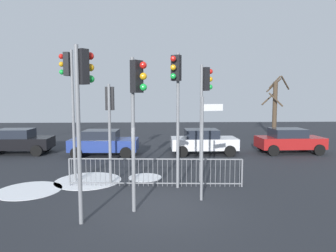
{
  "coord_description": "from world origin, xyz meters",
  "views": [
    {
      "loc": [
        -0.0,
        -9.06,
        3.4
      ],
      "look_at": [
        0.54,
        3.69,
        2.13
      ],
      "focal_mm": 32.22,
      "sensor_mm": 36.0,
      "label": 1
    }
  ],
  "objects_px": {
    "car_black_mid": "(18,141)",
    "car_red_near": "(289,140)",
    "traffic_light_mid_right": "(137,100)",
    "bare_tree_left": "(275,106)",
    "traffic_light_rear_right": "(82,95)",
    "traffic_light_rear_left": "(110,111)",
    "traffic_light_mid_left": "(69,86)",
    "traffic_light_foreground_right": "(204,97)",
    "car_blue_far": "(104,142)",
    "direction_sign_post": "(204,143)",
    "traffic_light_foreground_left": "(177,90)",
    "car_white_trailing": "(203,141)"
  },
  "relations": [
    {
      "from": "traffic_light_foreground_right",
      "to": "car_black_mid",
      "type": "height_order",
      "value": "traffic_light_foreground_right"
    },
    {
      "from": "bare_tree_left",
      "to": "car_red_near",
      "type": "bearing_deg",
      "value": -104.57
    },
    {
      "from": "car_white_trailing",
      "to": "traffic_light_mid_right",
      "type": "bearing_deg",
      "value": -110.48
    },
    {
      "from": "traffic_light_mid_left",
      "to": "car_white_trailing",
      "type": "height_order",
      "value": "traffic_light_mid_left"
    },
    {
      "from": "car_blue_far",
      "to": "car_red_near",
      "type": "relative_size",
      "value": 1.01
    },
    {
      "from": "traffic_light_rear_right",
      "to": "traffic_light_rear_left",
      "type": "xyz_separation_m",
      "value": [
        0.14,
        3.77,
        -0.61
      ]
    },
    {
      "from": "traffic_light_foreground_right",
      "to": "bare_tree_left",
      "type": "height_order",
      "value": "bare_tree_left"
    },
    {
      "from": "traffic_light_rear_left",
      "to": "car_black_mid",
      "type": "relative_size",
      "value": 1.01
    },
    {
      "from": "traffic_light_foreground_left",
      "to": "direction_sign_post",
      "type": "height_order",
      "value": "traffic_light_foreground_left"
    },
    {
      "from": "traffic_light_mid_right",
      "to": "bare_tree_left",
      "type": "relative_size",
      "value": 0.89
    },
    {
      "from": "traffic_light_foreground_right",
      "to": "car_white_trailing",
      "type": "distance_m",
      "value": 6.27
    },
    {
      "from": "traffic_light_foreground_right",
      "to": "car_red_near",
      "type": "distance_m",
      "value": 8.78
    },
    {
      "from": "car_white_trailing",
      "to": "traffic_light_foreground_right",
      "type": "bearing_deg",
      "value": -98.64
    },
    {
      "from": "traffic_light_foreground_left",
      "to": "bare_tree_left",
      "type": "bearing_deg",
      "value": -95.65
    },
    {
      "from": "traffic_light_foreground_left",
      "to": "car_red_near",
      "type": "xyz_separation_m",
      "value": [
        7.24,
        6.71,
        -2.84
      ]
    },
    {
      "from": "traffic_light_foreground_right",
      "to": "car_blue_far",
      "type": "height_order",
      "value": "traffic_light_foreground_right"
    },
    {
      "from": "traffic_light_mid_left",
      "to": "bare_tree_left",
      "type": "bearing_deg",
      "value": -37.59
    },
    {
      "from": "traffic_light_foreground_left",
      "to": "traffic_light_rear_right",
      "type": "bearing_deg",
      "value": 75.36
    },
    {
      "from": "traffic_light_foreground_right",
      "to": "traffic_light_rear_left",
      "type": "bearing_deg",
      "value": -117.04
    },
    {
      "from": "traffic_light_mid_left",
      "to": "car_red_near",
      "type": "distance_m",
      "value": 12.99
    },
    {
      "from": "traffic_light_rear_left",
      "to": "car_red_near",
      "type": "distance_m",
      "value": 11.53
    },
    {
      "from": "direction_sign_post",
      "to": "car_blue_far",
      "type": "relative_size",
      "value": 0.88
    },
    {
      "from": "traffic_light_rear_right",
      "to": "direction_sign_post",
      "type": "height_order",
      "value": "traffic_light_rear_right"
    },
    {
      "from": "traffic_light_foreground_right",
      "to": "traffic_light_rear_right",
      "type": "height_order",
      "value": "traffic_light_rear_right"
    },
    {
      "from": "traffic_light_foreground_right",
      "to": "traffic_light_foreground_left",
      "type": "relative_size",
      "value": 0.93
    },
    {
      "from": "car_blue_far",
      "to": "traffic_light_mid_left",
      "type": "bearing_deg",
      "value": -92.28
    },
    {
      "from": "traffic_light_foreground_left",
      "to": "traffic_light_mid_left",
      "type": "relative_size",
      "value": 0.95
    },
    {
      "from": "car_black_mid",
      "to": "car_red_near",
      "type": "distance_m",
      "value": 16.14
    },
    {
      "from": "traffic_light_mid_left",
      "to": "direction_sign_post",
      "type": "height_order",
      "value": "traffic_light_mid_left"
    },
    {
      "from": "car_red_near",
      "to": "bare_tree_left",
      "type": "distance_m",
      "value": 6.98
    },
    {
      "from": "traffic_light_rear_right",
      "to": "car_blue_far",
      "type": "xyz_separation_m",
      "value": [
        -1.07,
        9.19,
        -2.67
      ]
    },
    {
      "from": "traffic_light_foreground_right",
      "to": "traffic_light_mid_right",
      "type": "bearing_deg",
      "value": -65.05
    },
    {
      "from": "traffic_light_rear_left",
      "to": "bare_tree_left",
      "type": "xyz_separation_m",
      "value": [
        11.45,
        12.32,
        -0.26
      ]
    },
    {
      "from": "traffic_light_foreground_right",
      "to": "traffic_light_rear_right",
      "type": "bearing_deg",
      "value": -72.56
    },
    {
      "from": "traffic_light_mid_left",
      "to": "car_white_trailing",
      "type": "distance_m",
      "value": 8.72
    },
    {
      "from": "traffic_light_foreground_right",
      "to": "direction_sign_post",
      "type": "height_order",
      "value": "traffic_light_foreground_right"
    },
    {
      "from": "traffic_light_rear_right",
      "to": "car_red_near",
      "type": "distance_m",
      "value": 14.02
    },
    {
      "from": "traffic_light_rear_left",
      "to": "car_black_mid",
      "type": "xyz_separation_m",
      "value": [
        -6.38,
        6.23,
        -2.06
      ]
    },
    {
      "from": "traffic_light_mid_right",
      "to": "car_black_mid",
      "type": "relative_size",
      "value": 1.17
    },
    {
      "from": "traffic_light_mid_right",
      "to": "car_blue_far",
      "type": "bearing_deg",
      "value": -124.11
    },
    {
      "from": "traffic_light_foreground_left",
      "to": "car_black_mid",
      "type": "bearing_deg",
      "value": -10.45
    },
    {
      "from": "bare_tree_left",
      "to": "traffic_light_mid_left",
      "type": "bearing_deg",
      "value": -137.34
    },
    {
      "from": "traffic_light_rear_right",
      "to": "car_red_near",
      "type": "height_order",
      "value": "traffic_light_rear_right"
    },
    {
      "from": "traffic_light_mid_left",
      "to": "traffic_light_rear_left",
      "type": "bearing_deg",
      "value": -90.04
    },
    {
      "from": "car_blue_far",
      "to": "bare_tree_left",
      "type": "xyz_separation_m",
      "value": [
        12.67,
        6.9,
        1.8
      ]
    },
    {
      "from": "car_white_trailing",
      "to": "bare_tree_left",
      "type": "height_order",
      "value": "bare_tree_left"
    },
    {
      "from": "direction_sign_post",
      "to": "car_black_mid",
      "type": "distance_m",
      "value": 12.86
    },
    {
      "from": "traffic_light_rear_right",
      "to": "car_blue_far",
      "type": "height_order",
      "value": "traffic_light_rear_right"
    },
    {
      "from": "traffic_light_mid_right",
      "to": "car_black_mid",
      "type": "height_order",
      "value": "traffic_light_mid_right"
    },
    {
      "from": "direction_sign_post",
      "to": "traffic_light_mid_left",
      "type": "bearing_deg",
      "value": 135.46
    }
  ]
}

